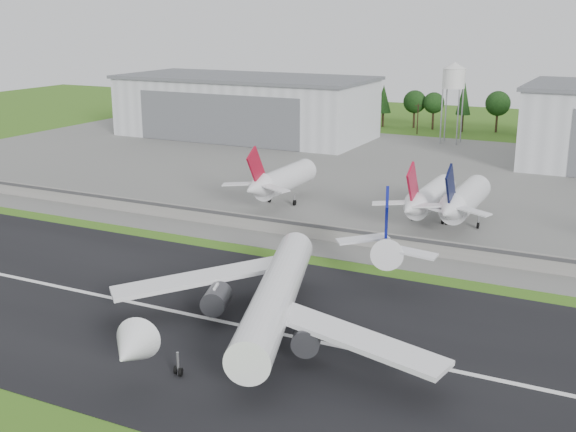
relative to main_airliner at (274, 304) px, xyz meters
The scene contains 13 objects.
ground 17.00m from the main_airliner, 143.93° to the right, with size 600.00×600.00×0.00m, color #2A5915.
runway 14.03m from the main_airliner, behind, with size 320.00×60.00×0.10m, color black.
runway_centerline 14.01m from the main_airliner, behind, with size 220.00×1.00×0.02m, color white.
apron 111.30m from the main_airliner, 96.80° to the left, with size 320.00×150.00×0.10m, color slate.
blast_fence 47.37m from the main_airliner, 106.16° to the left, with size 240.00×0.61×3.50m.
hangar_west 181.25m from the main_airliner, 120.95° to the left, with size 97.00×44.00×23.20m.
water_tower 177.44m from the main_airliner, 95.91° to the left, with size 8.40×8.40×29.40m.
utility_poles 190.93m from the main_airliner, 93.95° to the left, with size 230.00×3.00×12.00m, color black, non-canonical shape.
treeline 205.89m from the main_airliner, 93.67° to the left, with size 320.00×16.00×22.00m, color black, non-canonical shape.
main_airliner is the anchor object (origin of this frame).
parked_jet_red_a 74.88m from the main_airliner, 116.51° to the left, with size 7.36×31.29×16.86m.
parked_jet_red_b 67.07m from the main_airliner, 86.87° to the left, with size 7.36×31.29×16.56m.
parked_jet_navy 68.01m from the main_airliner, 80.22° to the left, with size 7.36×31.29×16.88m.
Camera 1 is at (58.45, -77.12, 45.49)m, focal length 45.00 mm.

